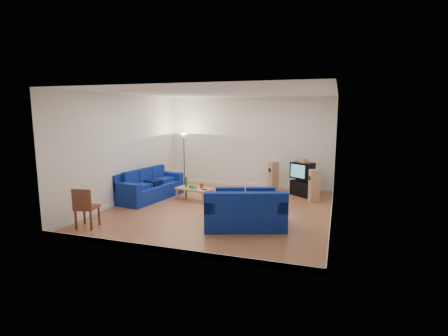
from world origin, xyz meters
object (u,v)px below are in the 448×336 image
(sofa_loveseat, at_px, (245,213))
(television, at_px, (302,170))
(sofa_three_seat, at_px, (148,188))
(tv_stand, at_px, (303,188))
(coffee_table, at_px, (194,190))

(sofa_loveseat, bearing_deg, television, 56.89)
(sofa_three_seat, height_order, tv_stand, sofa_three_seat)
(sofa_three_seat, xyz_separation_m, tv_stand, (4.58, 1.90, -0.09))
(sofa_three_seat, distance_m, coffee_table, 1.50)
(tv_stand, bearing_deg, coffee_table, -113.07)
(sofa_three_seat, distance_m, sofa_loveseat, 4.00)
(sofa_three_seat, bearing_deg, television, 122.33)
(tv_stand, bearing_deg, sofa_loveseat, -66.91)
(sofa_three_seat, height_order, coffee_table, sofa_three_seat)
(television, bearing_deg, sofa_loveseat, -73.68)
(sofa_loveseat, height_order, coffee_table, sofa_loveseat)
(sofa_three_seat, bearing_deg, coffee_table, 107.09)
(tv_stand, bearing_deg, television, -173.15)
(sofa_three_seat, height_order, sofa_loveseat, sofa_loveseat)
(sofa_loveseat, relative_size, tv_stand, 2.67)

